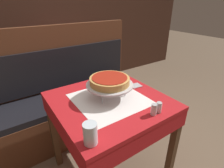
{
  "coord_description": "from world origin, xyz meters",
  "views": [
    {
      "loc": [
        -0.6,
        -0.9,
        1.41
      ],
      "look_at": [
        0.02,
        -0.0,
        0.88
      ],
      "focal_mm": 28.0,
      "sensor_mm": 36.0,
      "label": 1
    }
  ],
  "objects_px": {
    "booth_bench": "(73,103)",
    "pepper_shaker": "(159,107)",
    "pizza_server": "(126,88)",
    "water_glass_near": "(90,134)",
    "dining_table_rear": "(66,58)",
    "pizza_pan_stand": "(110,85)",
    "salt_shaker": "(154,109)",
    "condiment_caddy": "(61,46)",
    "dining_table_front": "(110,111)",
    "deep_dish_pizza": "(110,80)"
  },
  "relations": [
    {
      "from": "booth_bench",
      "to": "pepper_shaker",
      "type": "bearing_deg",
      "value": -80.42
    },
    {
      "from": "pizza_server",
      "to": "water_glass_near",
      "type": "distance_m",
      "value": 0.63
    },
    {
      "from": "pepper_shaker",
      "to": "dining_table_rear",
      "type": "bearing_deg",
      "value": 87.91
    },
    {
      "from": "pizza_pan_stand",
      "to": "water_glass_near",
      "type": "bearing_deg",
      "value": -135.27
    },
    {
      "from": "dining_table_rear",
      "to": "pizza_server",
      "type": "xyz_separation_m",
      "value": [
        -0.03,
        -1.44,
        0.13
      ]
    },
    {
      "from": "salt_shaker",
      "to": "condiment_caddy",
      "type": "bearing_deg",
      "value": 87.54
    },
    {
      "from": "dining_table_front",
      "to": "booth_bench",
      "type": "height_order",
      "value": "booth_bench"
    },
    {
      "from": "pepper_shaker",
      "to": "deep_dish_pizza",
      "type": "bearing_deg",
      "value": 113.19
    },
    {
      "from": "pizza_pan_stand",
      "to": "salt_shaker",
      "type": "height_order",
      "value": "pizza_pan_stand"
    },
    {
      "from": "pizza_pan_stand",
      "to": "deep_dish_pizza",
      "type": "bearing_deg",
      "value": 0.0
    },
    {
      "from": "dining_table_front",
      "to": "deep_dish_pizza",
      "type": "bearing_deg",
      "value": 54.3
    },
    {
      "from": "pizza_server",
      "to": "salt_shaker",
      "type": "xyz_separation_m",
      "value": [
        -0.08,
        -0.37,
        0.03
      ]
    },
    {
      "from": "dining_table_front",
      "to": "salt_shaker",
      "type": "relative_size",
      "value": 10.55
    },
    {
      "from": "dining_table_rear",
      "to": "pizza_pan_stand",
      "type": "xyz_separation_m",
      "value": [
        -0.21,
        -1.48,
        0.22
      ]
    },
    {
      "from": "dining_table_rear",
      "to": "condiment_caddy",
      "type": "xyz_separation_m",
      "value": [
        -0.03,
        0.06,
        0.16
      ]
    },
    {
      "from": "dining_table_rear",
      "to": "condiment_caddy",
      "type": "relative_size",
      "value": 5.24
    },
    {
      "from": "dining_table_rear",
      "to": "deep_dish_pizza",
      "type": "bearing_deg",
      "value": -98.14
    },
    {
      "from": "dining_table_front",
      "to": "booth_bench",
      "type": "xyz_separation_m",
      "value": [
        -0.01,
        0.74,
        -0.32
      ]
    },
    {
      "from": "condiment_caddy",
      "to": "dining_table_rear",
      "type": "bearing_deg",
      "value": -64.27
    },
    {
      "from": "salt_shaker",
      "to": "condiment_caddy",
      "type": "xyz_separation_m",
      "value": [
        0.08,
        1.88,
        -0.0
      ]
    },
    {
      "from": "dining_table_rear",
      "to": "pizza_server",
      "type": "height_order",
      "value": "pizza_server"
    },
    {
      "from": "pizza_server",
      "to": "deep_dish_pizza",
      "type": "bearing_deg",
      "value": -169.42
    },
    {
      "from": "deep_dish_pizza",
      "to": "pizza_server",
      "type": "distance_m",
      "value": 0.22
    },
    {
      "from": "dining_table_rear",
      "to": "pizza_server",
      "type": "distance_m",
      "value": 1.45
    },
    {
      "from": "pizza_pan_stand",
      "to": "condiment_caddy",
      "type": "height_order",
      "value": "condiment_caddy"
    },
    {
      "from": "salt_shaker",
      "to": "water_glass_near",
      "type": "bearing_deg",
      "value": 178.96
    },
    {
      "from": "pizza_pan_stand",
      "to": "pizza_server",
      "type": "height_order",
      "value": "pizza_pan_stand"
    },
    {
      "from": "booth_bench",
      "to": "condiment_caddy",
      "type": "xyz_separation_m",
      "value": [
        0.21,
        0.83,
        0.45
      ]
    },
    {
      "from": "booth_bench",
      "to": "water_glass_near",
      "type": "distance_m",
      "value": 1.18
    },
    {
      "from": "dining_table_rear",
      "to": "water_glass_near",
      "type": "distance_m",
      "value": 1.9
    },
    {
      "from": "dining_table_rear",
      "to": "pepper_shaker",
      "type": "distance_m",
      "value": 1.82
    },
    {
      "from": "booth_bench",
      "to": "salt_shaker",
      "type": "distance_m",
      "value": 1.15
    },
    {
      "from": "pizza_server",
      "to": "condiment_caddy",
      "type": "height_order",
      "value": "condiment_caddy"
    },
    {
      "from": "pepper_shaker",
      "to": "condiment_caddy",
      "type": "height_order",
      "value": "condiment_caddy"
    },
    {
      "from": "dining_table_front",
      "to": "water_glass_near",
      "type": "distance_m",
      "value": 0.46
    },
    {
      "from": "pizza_pan_stand",
      "to": "salt_shaker",
      "type": "relative_size",
      "value": 4.62
    },
    {
      "from": "dining_table_front",
      "to": "salt_shaker",
      "type": "height_order",
      "value": "salt_shaker"
    },
    {
      "from": "water_glass_near",
      "to": "condiment_caddy",
      "type": "relative_size",
      "value": 0.79
    },
    {
      "from": "dining_table_rear",
      "to": "pepper_shaker",
      "type": "relative_size",
      "value": 11.03
    },
    {
      "from": "pizza_pan_stand",
      "to": "water_glass_near",
      "type": "relative_size",
      "value": 2.91
    },
    {
      "from": "booth_bench",
      "to": "water_glass_near",
      "type": "relative_size",
      "value": 13.73
    },
    {
      "from": "booth_bench",
      "to": "dining_table_front",
      "type": "bearing_deg",
      "value": -89.17
    },
    {
      "from": "dining_table_front",
      "to": "salt_shaker",
      "type": "xyz_separation_m",
      "value": [
        0.12,
        -0.31,
        0.14
      ]
    },
    {
      "from": "deep_dish_pizza",
      "to": "pepper_shaker",
      "type": "relative_size",
      "value": 4.08
    },
    {
      "from": "dining_table_front",
      "to": "pizza_pan_stand",
      "type": "relative_size",
      "value": 2.28
    },
    {
      "from": "salt_shaker",
      "to": "pizza_pan_stand",
      "type": "bearing_deg",
      "value": 106.48
    },
    {
      "from": "booth_bench",
      "to": "water_glass_near",
      "type": "height_order",
      "value": "booth_bench"
    },
    {
      "from": "pizza_server",
      "to": "condiment_caddy",
      "type": "bearing_deg",
      "value": 90.08
    },
    {
      "from": "booth_bench",
      "to": "salt_shaker",
      "type": "xyz_separation_m",
      "value": [
        0.13,
        -1.05,
        0.46
      ]
    },
    {
      "from": "pizza_server",
      "to": "salt_shaker",
      "type": "bearing_deg",
      "value": -102.54
    }
  ]
}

